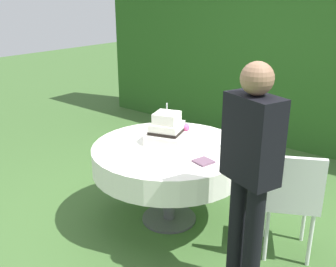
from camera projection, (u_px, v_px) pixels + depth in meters
ground_plane at (169, 219)px, 3.60m from camera, size 20.00×20.00×0.00m
foliage_hedge at (296, 48)px, 5.12m from camera, size 6.05×0.64×2.55m
cake_table at (169, 158)px, 3.39m from camera, size 1.33×1.33×0.72m
wedding_cake at (167, 131)px, 3.40m from camera, size 0.40×0.40×0.36m
serving_plate_near at (209, 146)px, 3.35m from camera, size 0.12×0.12×0.01m
serving_plate_far at (227, 145)px, 3.37m from camera, size 0.14×0.14×0.01m
serving_plate_left at (140, 163)px, 3.01m from camera, size 0.14×0.14×0.01m
napkin_stack at (203, 161)px, 3.04m from camera, size 0.16×0.16×0.01m
garden_chair at (291, 195)px, 2.92m from camera, size 0.54×0.54×0.89m
standing_person at (250, 168)px, 2.45m from camera, size 0.41×0.31×1.60m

